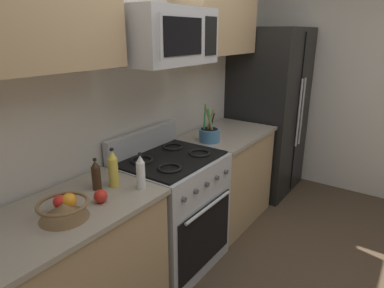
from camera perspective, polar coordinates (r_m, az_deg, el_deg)
The scene contains 14 objects.
wall_back at distance 2.63m, azimuth -10.28°, elevation 7.08°, with size 8.00×0.10×2.60m, color beige.
counter_left at distance 2.16m, azimuth -21.09°, elevation -21.81°, with size 1.18×0.62×0.91m.
range_oven at distance 2.68m, azimuth -3.42°, elevation -11.38°, with size 0.76×0.66×1.09m.
counter_right at distance 3.33m, azimuth 5.92°, elevation -5.52°, with size 0.95×0.62×0.91m.
refrigerator at distance 3.97m, azimuth 12.94°, elevation 5.34°, with size 0.85×0.73×1.87m.
wall_right at distance 4.22m, azimuth 24.48°, elevation 10.00°, with size 0.10×8.00×2.60m, color beige.
microwave at distance 2.34m, azimuth -4.61°, elevation 17.99°, with size 0.71×0.44×0.37m.
upper_cabinets_right at distance 3.13m, azimuth 4.24°, elevation 22.26°, with size 0.94×0.34×0.78m.
utensil_crock at distance 2.88m, azimuth 3.01°, elevation 1.72°, with size 0.18×0.18×0.33m.
fruit_basket at distance 1.84m, azimuth -21.20°, elevation -10.32°, with size 0.26×0.26×0.11m.
apple_loose at distance 1.93m, azimuth -15.45°, elevation -8.65°, with size 0.08×0.08×0.08m, color red.
bottle_vinegar at distance 2.02m, azimuth -8.82°, elevation -4.81°, with size 0.05×0.05×0.23m.
bottle_oil at distance 2.08m, azimuth -13.41°, elevation -4.19°, with size 0.06×0.06×0.25m.
bottle_soy at distance 2.07m, azimuth -16.18°, elevation -5.20°, with size 0.05×0.05×0.20m.
Camera 1 is at (-1.80, -0.79, 1.81)m, focal length 30.99 mm.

